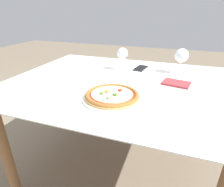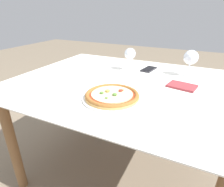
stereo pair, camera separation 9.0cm
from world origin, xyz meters
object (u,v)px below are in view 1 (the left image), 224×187
pizza_plate (112,96)px  wine_glass_far_left (182,56)px  fork (43,81)px  wine_glass_far_right (122,54)px  dining_table (118,93)px  cell_phone (141,68)px

pizza_plate → wine_glass_far_left: 0.61m
fork → wine_glass_far_right: size_ratio=1.06×
dining_table → pizza_plate: (0.04, -0.25, 0.09)m
wine_glass_far_left → cell_phone: wine_glass_far_left is taller
fork → wine_glass_far_left: wine_glass_far_left is taller
wine_glass_far_left → fork: bearing=-150.3°
dining_table → cell_phone: 0.32m
dining_table → cell_phone: (0.08, 0.30, 0.08)m
wine_glass_far_left → wine_glass_far_right: 0.39m
wine_glass_far_left → cell_phone: bearing=175.7°
pizza_plate → fork: pizza_plate is taller
dining_table → pizza_plate: size_ratio=4.61×
pizza_plate → wine_glass_far_left: size_ratio=1.71×
pizza_plate → wine_glass_far_right: bearing=100.8°
dining_table → fork: bearing=-159.7°
wine_glass_far_left → wine_glass_far_right: bearing=-172.4°
fork → wine_glass_far_right: bearing=45.4°
pizza_plate → wine_glass_far_right: wine_glass_far_right is taller
cell_phone → dining_table: bearing=-104.1°
dining_table → wine_glass_far_left: bearing=39.3°
wine_glass_far_right → cell_phone: size_ratio=1.04×
fork → wine_glass_far_left: (0.77, 0.44, 0.12)m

